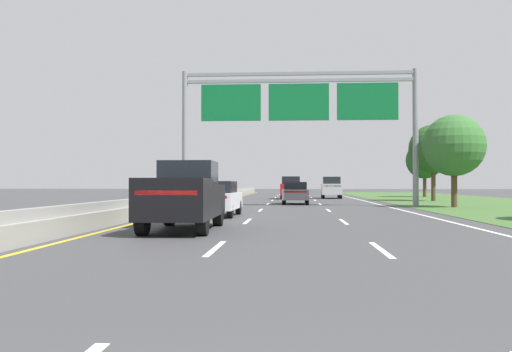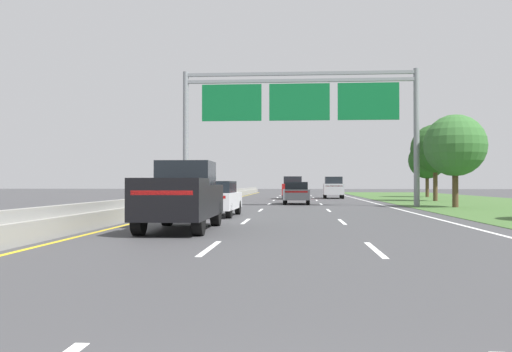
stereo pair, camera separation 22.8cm
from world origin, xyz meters
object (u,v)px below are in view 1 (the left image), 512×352
Objects in this scene: car_red_centre_lane_suv at (291,187)px; roadside_tree_mid at (454,146)px; overhead_sign_gantry at (299,109)px; pickup_truck_black at (184,196)px; roadside_tree_far at (433,149)px; roadside_tree_distant at (425,160)px; car_white_left_lane_sedan at (217,198)px; car_silver_right_lane_suv at (331,187)px; car_grey_centre_lane_sedan at (295,193)px.

roadside_tree_mid is (9.95, -17.94, 2.67)m from car_red_centre_lane_suv.
overhead_sign_gantry is 19.28m from pickup_truck_black.
car_red_centre_lane_suv is 0.75× the size of roadside_tree_far.
roadside_tree_distant is at bearing 80.63° from roadside_tree_mid.
overhead_sign_gantry is 2.66× the size of roadside_tree_mid.
roadside_tree_distant is at bearing -24.85° from car_white_left_lane_sedan.
car_white_left_lane_sedan is at bearing -143.30° from roadside_tree_mid.
roadside_tree_far is (7.81, -8.22, 3.22)m from car_silver_right_lane_suv.
car_silver_right_lane_suv is (3.41, 19.50, -5.13)m from overhead_sign_gantry.
car_red_centre_lane_suv is 4.64m from car_silver_right_lane_suv.
car_grey_centre_lane_sedan is 25.32m from roadside_tree_distant.
car_red_centre_lane_suv is at bearing 153.93° from roadside_tree_far.
car_grey_centre_lane_sedan is at bearing -9.97° from pickup_truck_black.
car_silver_right_lane_suv is 0.84× the size of roadside_tree_mid.
car_red_centre_lane_suv is (-0.32, 12.99, 0.28)m from car_grey_centre_lane_sedan.
pickup_truck_black is 38.38m from car_silver_right_lane_suv.
car_silver_right_lane_suv is at bearing -11.57° from pickup_truck_black.
car_silver_right_lane_suv reaches higher than car_white_left_lane_sedan.
overhead_sign_gantry reaches higher than car_silver_right_lane_suv.
roadside_tree_distant is (2.49, 13.68, -0.38)m from roadside_tree_far.
roadside_tree_distant is at bearing -59.45° from car_red_centre_lane_suv.
car_silver_right_lane_suv is 0.80× the size of roadside_tree_distant.
car_silver_right_lane_suv is 21.46m from roadside_tree_mid.
roadside_tree_mid is at bearing -52.06° from car_white_left_lane_sedan.
car_silver_right_lane_suv is at bearing 133.54° from roadside_tree_far.
roadside_tree_mid is at bearing -98.33° from roadside_tree_far.
car_silver_right_lane_suv is (7.20, 30.28, 0.28)m from car_white_left_lane_sedan.
pickup_truck_black is at bearing 170.79° from car_silver_right_lane_suv.
overhead_sign_gantry is 3.41× the size of car_grey_centre_lane_sedan.
overhead_sign_gantry is 28.58m from roadside_tree_distant.
car_red_centre_lane_suv reaches higher than car_grey_centre_lane_sedan.
pickup_truck_black reaches higher than car_red_centre_lane_suv.
roadside_tree_far reaches higher than car_red_centre_lane_suv.
overhead_sign_gantry reaches higher than pickup_truck_black.
overhead_sign_gantry is 3.17× the size of car_silver_right_lane_suv.
car_white_left_lane_sedan is 16.76m from roadside_tree_mid.
overhead_sign_gantry is at bearing -12.54° from pickup_truck_black.
car_grey_centre_lane_sedan is (3.61, 22.22, -0.26)m from pickup_truck_black.
car_grey_centre_lane_sedan is 0.70× the size of roadside_tree_far.
pickup_truck_black is at bearing -112.09° from roadside_tree_distant.
car_grey_centre_lane_sedan is (-0.19, 4.04, -5.41)m from overhead_sign_gantry.
roadside_tree_far is 13.91m from roadside_tree_distant.
overhead_sign_gantry is 12.64m from car_white_left_lane_sedan.
roadside_tree_distant is (13.90, 20.93, 3.12)m from car_grey_centre_lane_sedan.
car_silver_right_lane_suv is at bearing -12.14° from car_white_left_lane_sedan.
car_white_left_lane_sedan is at bearing 168.25° from car_silver_right_lane_suv.
car_red_centre_lane_suv is (-0.51, 17.02, -5.13)m from overhead_sign_gantry.
roadside_tree_mid is 12.34m from roadside_tree_far.
overhead_sign_gantry is at bearing 171.70° from car_silver_right_lane_suv.
pickup_truck_black is 1.14× the size of car_silver_right_lane_suv.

